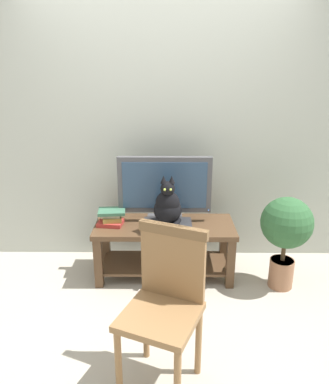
% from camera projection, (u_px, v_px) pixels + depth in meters
% --- Properties ---
extents(ground_plane, '(12.00, 12.00, 0.00)m').
position_uv_depth(ground_plane, '(161.00, 314.00, 2.90)').
color(ground_plane, '#ADA393').
extents(back_wall, '(7.00, 0.12, 2.80)m').
position_uv_depth(back_wall, '(162.00, 114.00, 3.45)').
color(back_wall, '#B7BCB2').
rests_on(back_wall, ground).
extents(tv_stand, '(1.23, 0.51, 0.50)m').
position_uv_depth(tv_stand, '(165.00, 240.00, 3.35)').
color(tv_stand, '#513823').
rests_on(tv_stand, ground).
extents(tv, '(0.82, 0.20, 0.59)m').
position_uv_depth(tv, '(165.00, 188.00, 3.28)').
color(tv, '#4C4C51').
rests_on(tv, tv_stand).
extents(media_box, '(0.41, 0.26, 0.06)m').
position_uv_depth(media_box, '(168.00, 226.00, 3.19)').
color(media_box, '#2D2D30').
rests_on(media_box, tv_stand).
extents(cat, '(0.24, 0.30, 0.43)m').
position_uv_depth(cat, '(168.00, 206.00, 3.11)').
color(cat, black).
rests_on(cat, media_box).
extents(wooden_chair, '(0.55, 0.55, 0.98)m').
position_uv_depth(wooden_chair, '(166.00, 297.00, 2.16)').
color(wooden_chair, olive).
rests_on(wooden_chair, ground).
extents(book_stack, '(0.25, 0.21, 0.13)m').
position_uv_depth(book_stack, '(111.00, 217.00, 3.28)').
color(book_stack, '#B2332D').
rests_on(book_stack, tv_stand).
extents(potted_plant, '(0.43, 0.43, 0.82)m').
position_uv_depth(potted_plant, '(286.00, 229.00, 3.10)').
color(potted_plant, '#9E6B4C').
rests_on(potted_plant, ground).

